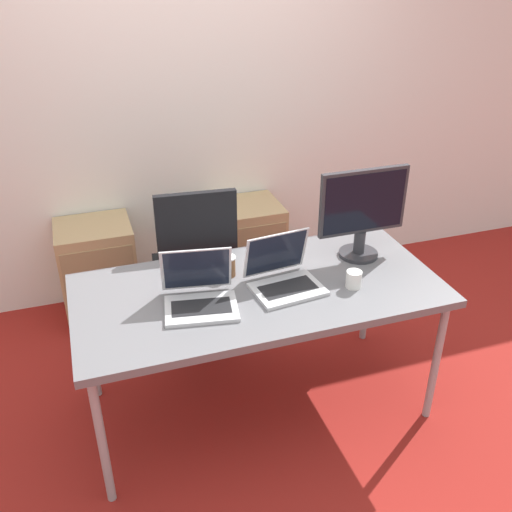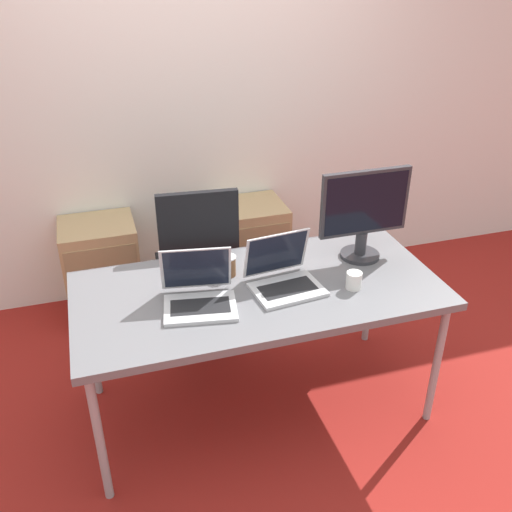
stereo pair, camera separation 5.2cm
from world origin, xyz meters
The scene contains 11 objects.
ground_plane centered at (0.00, 0.00, 0.00)m, with size 14.00×14.00×0.00m, color maroon.
wall_back centered at (0.00, 1.41, 1.30)m, with size 10.00×0.05×2.60m.
desk centered at (0.00, 0.00, 0.71)m, with size 1.77×0.84×0.76m.
office_chair centered at (-0.16, 0.71, 0.40)m, with size 0.56×0.58×1.07m.
cabinet_left centered at (-0.71, 1.17, 0.33)m, with size 0.47×0.42×0.66m.
cabinet_right centered at (0.30, 1.17, 0.33)m, with size 0.47×0.42×0.66m.
laptop_left centered at (-0.30, -0.06, 0.81)m, with size 0.36×0.35×0.25m.
laptop_right centered at (0.12, -0.03, 0.81)m, with size 0.35×0.33×0.25m.
monitor centered at (0.60, 0.13, 1.01)m, with size 0.48×0.21×0.48m.
coffee_cup_white centered at (0.43, -0.14, 0.80)m, with size 0.08×0.08×0.09m.
coffee_cup_brown centered at (-0.11, 0.15, 0.81)m, with size 0.08×0.08×0.11m.
Camera 1 is at (-0.75, -2.21, 2.22)m, focal length 40.00 mm.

